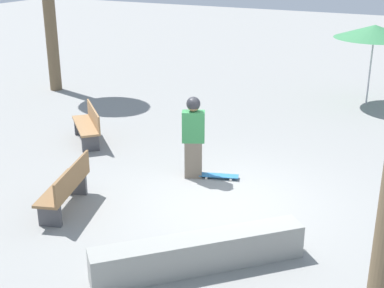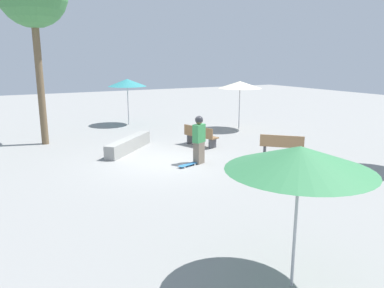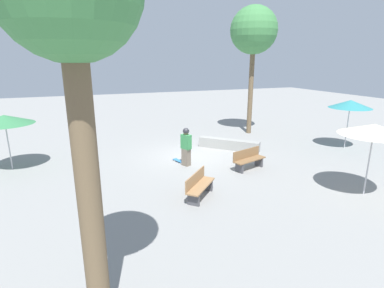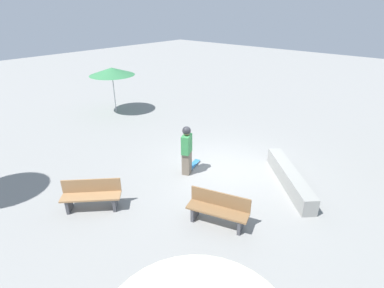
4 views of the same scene
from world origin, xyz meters
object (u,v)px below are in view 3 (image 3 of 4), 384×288
Objects in this scene: shade_umbrella_cream at (374,129)px; concrete_ledge at (229,144)px; skater_main at (186,145)px; bench_near at (199,185)px; skateboard at (179,161)px; shade_umbrella_green at (4,120)px; palm_tree_left at (254,31)px; palm_tree_right at (70,5)px; shade_umbrella_teal at (350,104)px; bench_far at (249,159)px.

concrete_ledge is at bearing -165.20° from shade_umbrella_cream.
bench_near is (3.16, -0.70, -0.49)m from skater_main.
shade_umbrella_green reaches higher than skateboard.
palm_tree_left is (-2.08, 12.92, 3.97)m from shade_umbrella_green.
skateboard is 10.06m from palm_tree_right.
shade_umbrella_green is at bearing -80.86° from palm_tree_left.
skater_main is 1.01m from skateboard.
skater_main is 8.91m from shade_umbrella_teal.
shade_umbrella_cream is at bearing 105.34° from bench_far.
palm_tree_right is 0.85× the size of palm_tree_left.
palm_tree_left is at bearing -176.97° from bench_near.
shade_umbrella_green is at bearing 47.84° from skater_main.
bench_near is at bearing -41.17° from palm_tree_left.
bench_far is (1.89, 2.46, 0.37)m from skateboard.
shade_umbrella_cream is at bearing -41.92° from shade_umbrella_teal.
shade_umbrella_teal reaches higher than concrete_ledge.
bench_near is 0.62× the size of shade_umbrella_green.
skateboard is 0.50× the size of bench_far.
bench_far is 0.22× the size of palm_tree_left.
skateboard is 0.13× the size of palm_tree_right.
shade_umbrella_cream is (5.03, 4.67, 1.39)m from skater_main.
shade_umbrella_teal is 0.39× the size of palm_tree_right.
concrete_ledge is (-1.05, 3.08, 0.20)m from skateboard.
bench_near is 5.99m from shade_umbrella_cream.
shade_umbrella_teal is at bearing 71.11° from concrete_ledge.
shade_umbrella_green reaches higher than concrete_ledge.
concrete_ledge is at bearing -86.50° from skater_main.
palm_tree_left reaches higher than bench_near.
bench_near is at bearing -109.19° from shade_umbrella_cream.
shade_umbrella_cream is 0.98× the size of shade_umbrella_teal.
palm_tree_right reaches higher than bench_near.
bench_far is at bearing -11.89° from concrete_ledge.
concrete_ledge is at bearing 140.49° from palm_tree_right.
skateboard is 0.11× the size of palm_tree_left.
concrete_ledge is at bearing 86.02° from shade_umbrella_green.
shade_umbrella_cream reaches higher than concrete_ledge.
shade_umbrella_teal reaches higher than skateboard.
shade_umbrella_teal is 0.33× the size of palm_tree_left.
bench_far is at bearing -147.16° from shade_umbrella_cream.
skater_main is 0.66× the size of concrete_ledge.
palm_tree_right is (6.69, -13.03, 2.84)m from shade_umbrella_teal.
palm_tree_right is at bearing -62.82° from shade_umbrella_teal.
skateboard is at bearing 75.86° from shade_umbrella_green.
palm_tree_left reaches higher than bench_far.
palm_tree_right is at bearing -39.51° from concrete_ledge.
palm_tree_right reaches higher than shade_umbrella_green.
shade_umbrella_teal is (0.45, 8.79, 1.41)m from skater_main.
palm_tree_left reaches higher than concrete_ledge.
skateboard is 3.26m from concrete_ledge.
palm_tree_right is (8.69, -7.17, 4.90)m from concrete_ledge.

